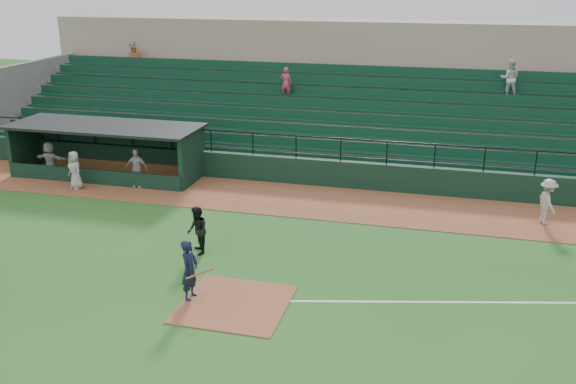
# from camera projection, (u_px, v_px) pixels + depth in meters

# --- Properties ---
(ground) EXTENTS (90.00, 90.00, 0.00)m
(ground) POSITION_uv_depth(u_px,v_px,m) (246.00, 288.00, 19.04)
(ground) COLOR #25591C
(ground) RESTS_ON ground
(warning_track) EXTENTS (40.00, 4.00, 0.03)m
(warning_track) POSITION_uv_depth(u_px,v_px,m) (306.00, 201.00, 26.35)
(warning_track) COLOR brown
(warning_track) RESTS_ON ground
(home_plate_dirt) EXTENTS (3.00, 3.00, 0.03)m
(home_plate_dirt) POSITION_uv_depth(u_px,v_px,m) (235.00, 304.00, 18.12)
(home_plate_dirt) COLOR brown
(home_plate_dirt) RESTS_ON ground
(foul_line) EXTENTS (17.49, 4.44, 0.01)m
(foul_line) POSITION_uv_depth(u_px,v_px,m) (524.00, 303.00, 18.21)
(foul_line) COLOR white
(foul_line) RESTS_ON ground
(stadium_structure) EXTENTS (38.00, 13.08, 6.40)m
(stadium_structure) POSITION_uv_depth(u_px,v_px,m) (343.00, 107.00, 33.34)
(stadium_structure) COLOR black
(stadium_structure) RESTS_ON ground
(dugout) EXTENTS (8.90, 3.20, 2.42)m
(dugout) POSITION_uv_depth(u_px,v_px,m) (111.00, 146.00, 29.69)
(dugout) COLOR black
(dugout) RESTS_ON ground
(batter_at_plate) EXTENTS (1.03, 0.71, 1.83)m
(batter_at_plate) POSITION_uv_depth(u_px,v_px,m) (190.00, 270.00, 18.15)
(batter_at_plate) COLOR black
(batter_at_plate) RESTS_ON ground
(umpire) EXTENTS (0.96, 1.01, 1.65)m
(umpire) POSITION_uv_depth(u_px,v_px,m) (197.00, 231.00, 21.17)
(umpire) COLOR black
(umpire) RESTS_ON ground
(runner) EXTENTS (0.96, 1.26, 1.74)m
(runner) POSITION_uv_depth(u_px,v_px,m) (547.00, 202.00, 23.66)
(runner) COLOR #A7A29C
(runner) RESTS_ON warning_track
(dugout_player_a) EXTENTS (1.03, 0.47, 1.73)m
(dugout_player_a) POSITION_uv_depth(u_px,v_px,m) (137.00, 168.00, 27.74)
(dugout_player_a) COLOR #A7A39C
(dugout_player_a) RESTS_ON warning_track
(dugout_player_b) EXTENTS (0.98, 0.87, 1.68)m
(dugout_player_b) POSITION_uv_depth(u_px,v_px,m) (75.00, 170.00, 27.56)
(dugout_player_b) COLOR #A9A49E
(dugout_player_b) RESTS_ON warning_track
(dugout_player_c) EXTENTS (1.61, 0.55, 1.72)m
(dugout_player_c) POSITION_uv_depth(u_px,v_px,m) (50.00, 160.00, 28.96)
(dugout_player_c) COLOR gray
(dugout_player_c) RESTS_ON warning_track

